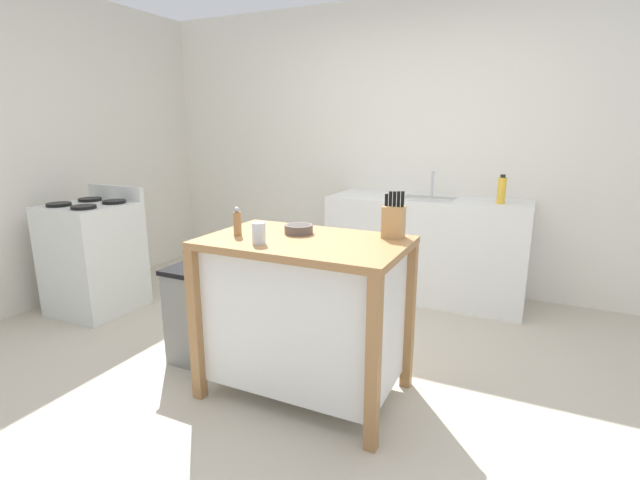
{
  "coord_description": "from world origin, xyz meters",
  "views": [
    {
      "loc": [
        1.1,
        -2.27,
        1.49
      ],
      "look_at": [
        -0.0,
        0.06,
        0.85
      ],
      "focal_mm": 26.02,
      "sensor_mm": 36.0,
      "label": 1
    }
  ],
  "objects_px": {
    "kitchen_island": "(304,309)",
    "stove": "(94,257)",
    "trash_bin": "(197,315)",
    "pepper_grinder": "(237,222)",
    "knife_block": "(394,220)",
    "drinking_cup": "(259,233)",
    "sink_faucet": "(432,184)",
    "bottle_dish_soap": "(502,190)",
    "bowl_ceramic_wide": "(299,229)"
  },
  "relations": [
    {
      "from": "pepper_grinder",
      "to": "bottle_dish_soap",
      "type": "height_order",
      "value": "bottle_dish_soap"
    },
    {
      "from": "bowl_ceramic_wide",
      "to": "trash_bin",
      "type": "relative_size",
      "value": 0.25
    },
    {
      "from": "kitchen_island",
      "to": "bottle_dish_soap",
      "type": "distance_m",
      "value": 2.06
    },
    {
      "from": "knife_block",
      "to": "trash_bin",
      "type": "height_order",
      "value": "knife_block"
    },
    {
      "from": "kitchen_island",
      "to": "bowl_ceramic_wide",
      "type": "distance_m",
      "value": 0.45
    },
    {
      "from": "bowl_ceramic_wide",
      "to": "sink_faucet",
      "type": "relative_size",
      "value": 0.72
    },
    {
      "from": "sink_faucet",
      "to": "bottle_dish_soap",
      "type": "distance_m",
      "value": 0.61
    },
    {
      "from": "kitchen_island",
      "to": "stove",
      "type": "height_order",
      "value": "stove"
    },
    {
      "from": "knife_block",
      "to": "bowl_ceramic_wide",
      "type": "xyz_separation_m",
      "value": [
        -0.51,
        -0.14,
        -0.07
      ]
    },
    {
      "from": "pepper_grinder",
      "to": "knife_block",
      "type": "bearing_deg",
      "value": 22.3
    },
    {
      "from": "trash_bin",
      "to": "sink_faucet",
      "type": "relative_size",
      "value": 2.86
    },
    {
      "from": "kitchen_island",
      "to": "stove",
      "type": "bearing_deg",
      "value": 170.44
    },
    {
      "from": "kitchen_island",
      "to": "trash_bin",
      "type": "height_order",
      "value": "kitchen_island"
    },
    {
      "from": "bowl_ceramic_wide",
      "to": "knife_block",
      "type": "bearing_deg",
      "value": 15.0
    },
    {
      "from": "trash_bin",
      "to": "stove",
      "type": "distance_m",
      "value": 1.39
    },
    {
      "from": "knife_block",
      "to": "kitchen_island",
      "type": "bearing_deg",
      "value": -150.42
    },
    {
      "from": "pepper_grinder",
      "to": "stove",
      "type": "xyz_separation_m",
      "value": [
        -1.75,
        0.44,
        -0.53
      ]
    },
    {
      "from": "sink_faucet",
      "to": "drinking_cup",
      "type": "bearing_deg",
      "value": -100.66
    },
    {
      "from": "kitchen_island",
      "to": "stove",
      "type": "relative_size",
      "value": 1.07
    },
    {
      "from": "bowl_ceramic_wide",
      "to": "trash_bin",
      "type": "bearing_deg",
      "value": -173.08
    },
    {
      "from": "sink_faucet",
      "to": "kitchen_island",
      "type": "bearing_deg",
      "value": -97.17
    },
    {
      "from": "bowl_ceramic_wide",
      "to": "stove",
      "type": "bearing_deg",
      "value": 172.87
    },
    {
      "from": "kitchen_island",
      "to": "trash_bin",
      "type": "bearing_deg",
      "value": 178.64
    },
    {
      "from": "pepper_grinder",
      "to": "sink_faucet",
      "type": "height_order",
      "value": "sink_faucet"
    },
    {
      "from": "drinking_cup",
      "to": "bottle_dish_soap",
      "type": "relative_size",
      "value": 0.47
    },
    {
      "from": "knife_block",
      "to": "pepper_grinder",
      "type": "distance_m",
      "value": 0.85
    },
    {
      "from": "drinking_cup",
      "to": "bottle_dish_soap",
      "type": "height_order",
      "value": "bottle_dish_soap"
    },
    {
      "from": "stove",
      "to": "knife_block",
      "type": "bearing_deg",
      "value": -2.69
    },
    {
      "from": "knife_block",
      "to": "bottle_dish_soap",
      "type": "height_order",
      "value": "knife_block"
    },
    {
      "from": "pepper_grinder",
      "to": "stove",
      "type": "distance_m",
      "value": 1.88
    },
    {
      "from": "bowl_ceramic_wide",
      "to": "pepper_grinder",
      "type": "xyz_separation_m",
      "value": [
        -0.28,
        -0.19,
        0.05
      ]
    },
    {
      "from": "trash_bin",
      "to": "stove",
      "type": "relative_size",
      "value": 0.63
    },
    {
      "from": "trash_bin",
      "to": "knife_block",
      "type": "bearing_deg",
      "value": 10.38
    },
    {
      "from": "kitchen_island",
      "to": "knife_block",
      "type": "height_order",
      "value": "knife_block"
    },
    {
      "from": "drinking_cup",
      "to": "bottle_dish_soap",
      "type": "distance_m",
      "value": 2.24
    },
    {
      "from": "drinking_cup",
      "to": "sink_faucet",
      "type": "relative_size",
      "value": 0.5
    },
    {
      "from": "pepper_grinder",
      "to": "sink_faucet",
      "type": "xyz_separation_m",
      "value": [
        0.62,
        2.06,
        0.02
      ]
    },
    {
      "from": "knife_block",
      "to": "stove",
      "type": "relative_size",
      "value": 0.25
    },
    {
      "from": "drinking_cup",
      "to": "sink_faucet",
      "type": "bearing_deg",
      "value": 79.34
    },
    {
      "from": "knife_block",
      "to": "drinking_cup",
      "type": "bearing_deg",
      "value": -143.5
    },
    {
      "from": "sink_faucet",
      "to": "stove",
      "type": "bearing_deg",
      "value": -145.57
    },
    {
      "from": "kitchen_island",
      "to": "sink_faucet",
      "type": "xyz_separation_m",
      "value": [
        0.25,
        1.98,
        0.49
      ]
    },
    {
      "from": "sink_faucet",
      "to": "bottle_dish_soap",
      "type": "bearing_deg",
      "value": -15.67
    },
    {
      "from": "drinking_cup",
      "to": "sink_faucet",
      "type": "height_order",
      "value": "sink_faucet"
    },
    {
      "from": "bowl_ceramic_wide",
      "to": "drinking_cup",
      "type": "distance_m",
      "value": 0.3
    },
    {
      "from": "stove",
      "to": "trash_bin",
      "type": "bearing_deg",
      "value": -14.18
    },
    {
      "from": "trash_bin",
      "to": "sink_faucet",
      "type": "xyz_separation_m",
      "value": [
        1.03,
        1.96,
        0.68
      ]
    },
    {
      "from": "bottle_dish_soap",
      "to": "stove",
      "type": "bearing_deg",
      "value": -153.72
    },
    {
      "from": "drinking_cup",
      "to": "bottle_dish_soap",
      "type": "xyz_separation_m",
      "value": [
        1.0,
        2.01,
        0.04
      ]
    },
    {
      "from": "kitchen_island",
      "to": "trash_bin",
      "type": "distance_m",
      "value": 0.8
    }
  ]
}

